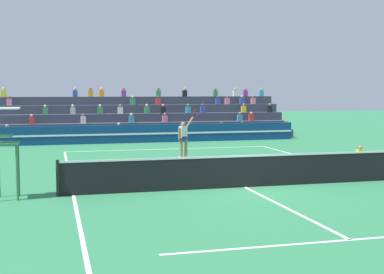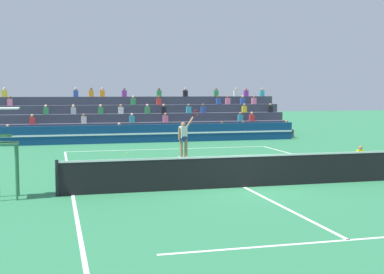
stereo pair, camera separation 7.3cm
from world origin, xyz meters
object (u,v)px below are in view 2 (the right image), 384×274
object	(u,v)px
ball_kid_courtside	(360,158)
tennis_ball	(128,153)
tennis_player	(184,138)
umpire_chair	(5,140)

from	to	relation	value
ball_kid_courtside	tennis_ball	bearing A→B (deg)	143.84
tennis_player	umpire_chair	bearing A→B (deg)	-133.01
tennis_player	tennis_ball	bearing A→B (deg)	133.74
ball_kid_courtside	tennis_player	bearing A→B (deg)	148.12
umpire_chair	tennis_player	size ratio (longest dim) A/B	1.14
ball_kid_courtside	umpire_chair	bearing A→B (deg)	-165.50
tennis_player	tennis_ball	size ratio (longest dim) A/B	34.48
umpire_chair	tennis_player	xyz separation A→B (m)	(7.23, 7.75, -0.74)
ball_kid_courtside	tennis_player	world-z (taller)	tennis_player
ball_kid_courtside	tennis_ball	distance (m)	11.14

